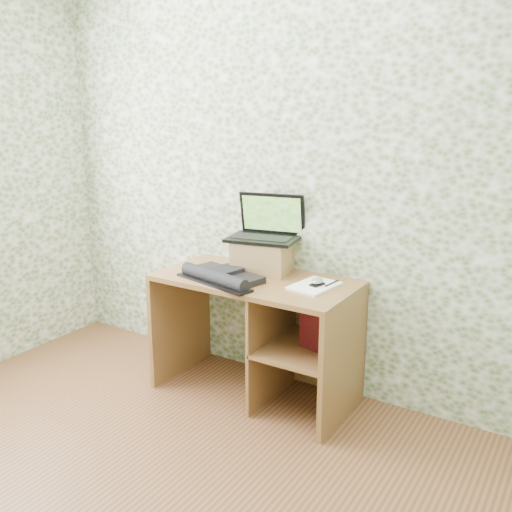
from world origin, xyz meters
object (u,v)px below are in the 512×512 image
Objects in this scene: desk at (269,322)px; notepad at (314,286)px; laptop at (266,229)px; riser at (263,256)px; keyboard at (221,276)px.

notepad is at bearing 1.13° from desk.
laptop is at bearing 125.75° from desk.
laptop reaches higher than riser.
notepad is (0.41, -0.11, -0.09)m from riser.
laptop reaches higher than keyboard.
laptop is 0.42m from keyboard.
desk is 0.40m from riser.
desk is 0.40m from notepad.
laptop is at bearing 84.02° from keyboard.
keyboard reaches higher than desk.
keyboard is at bearing -143.53° from desk.
riser is at bearing 81.31° from keyboard.
riser is 1.13× the size of notepad.
notepad reaches higher than desk.
riser is 0.58× the size of keyboard.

